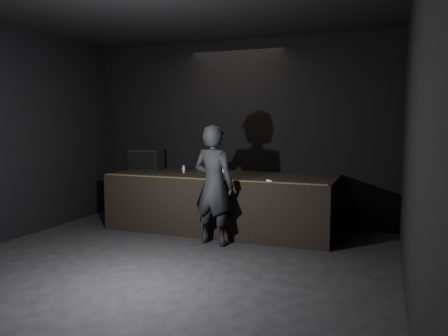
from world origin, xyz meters
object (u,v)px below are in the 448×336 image
stage_monitor (146,160)px  person (214,185)px  stage_riser (223,202)px  beer_can (184,169)px  laptop (217,170)px

stage_monitor → person: 2.21m
stage_riser → beer_can: 0.95m
stage_riser → stage_monitor: (-1.67, 0.16, 0.70)m
beer_can → stage_monitor: bearing=168.4°
stage_riser → stage_monitor: bearing=174.4°
beer_can → person: 1.36m
beer_can → person: size_ratio=0.08×
stage_monitor → beer_can: bearing=-16.6°
laptop → stage_monitor: bearing=-173.9°
laptop → person: size_ratio=0.17×
stage_monitor → laptop: bearing=-2.8°
stage_monitor → beer_can: stage_monitor is taller
stage_riser → beer_can: size_ratio=27.99×
stage_monitor → person: person is taller
stage_monitor → person: size_ratio=0.34×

